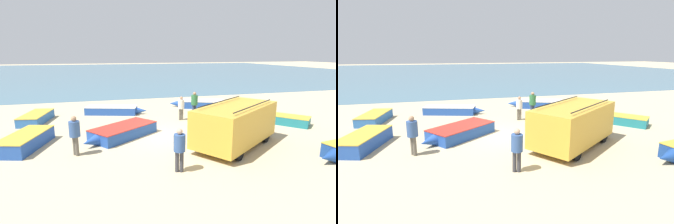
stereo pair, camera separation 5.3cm
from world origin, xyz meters
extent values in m
plane|color=tan|center=(0.00, 0.00, 0.00)|extent=(200.00, 200.00, 0.00)
cube|color=#477084|center=(0.00, 52.00, 0.00)|extent=(120.00, 80.00, 0.01)
cube|color=gold|center=(2.79, -2.31, 1.14)|extent=(5.27, 4.56, 1.72)
cube|color=black|center=(4.85, -0.89, 0.67)|extent=(1.21, 1.70, 0.77)
cube|color=#1E232D|center=(4.79, -0.94, 1.65)|extent=(1.13, 1.60, 0.55)
cylinder|color=black|center=(3.51, -0.67, 0.34)|extent=(0.69, 0.57, 0.69)
cylinder|color=black|center=(4.58, -2.23, 0.34)|extent=(0.69, 0.57, 0.69)
cylinder|color=black|center=(1.00, -2.39, 0.34)|extent=(0.69, 0.57, 0.69)
cylinder|color=black|center=(2.08, -3.96, 0.34)|extent=(0.69, 0.57, 0.69)
cylinder|color=black|center=(2.31, -1.62, 2.12)|extent=(3.35, 2.32, 0.05)
cylinder|color=black|center=(3.27, -3.01, 2.12)|extent=(3.35, 2.32, 0.05)
cube|color=#2D66AD|center=(-7.55, 5.13, 0.27)|extent=(1.83, 3.27, 0.55)
cone|color=#2D66AD|center=(-7.22, 6.98, 0.27)|extent=(0.63, 0.76, 0.52)
cube|color=gold|center=(-7.55, 5.13, 0.48)|extent=(1.21, 0.41, 0.05)
cube|color=gold|center=(-7.55, 5.13, 0.57)|extent=(1.85, 3.30, 0.04)
cube|color=#1E757F|center=(7.85, 0.60, 0.27)|extent=(2.93, 3.17, 0.53)
cone|color=#1E757F|center=(6.64, 2.05, 0.27)|extent=(0.82, 0.85, 0.51)
cube|color=gold|center=(7.85, 0.60, 0.47)|extent=(1.00, 0.88, 0.05)
cube|color=gold|center=(7.85, 0.60, 0.55)|extent=(2.96, 3.20, 0.04)
cone|color=navy|center=(5.40, -5.30, 0.32)|extent=(0.92, 0.73, 0.61)
cube|color=#234CA3|center=(4.71, 6.74, 0.28)|extent=(4.01, 2.80, 0.56)
cone|color=#234CA3|center=(2.61, 7.55, 0.28)|extent=(0.95, 0.79, 0.53)
cube|color=silver|center=(4.71, 6.74, 0.50)|extent=(0.71, 1.42, 0.05)
cube|color=silver|center=(4.71, 6.74, 0.58)|extent=(4.05, 2.83, 0.04)
cube|color=#234CA3|center=(-7.02, 0.06, 0.32)|extent=(2.21, 3.41, 0.65)
cone|color=#234CA3|center=(-6.47, 1.91, 0.32)|extent=(0.79, 0.84, 0.61)
cube|color=gold|center=(-7.02, 0.06, 0.58)|extent=(1.27, 0.55, 0.05)
cube|color=gold|center=(-7.02, 0.06, 0.67)|extent=(2.23, 3.45, 0.04)
cube|color=#234CA3|center=(-2.64, 6.24, 0.27)|extent=(3.90, 2.31, 0.54)
cone|color=#234CA3|center=(-0.49, 5.58, 0.27)|extent=(0.93, 0.73, 0.51)
cube|color=silver|center=(-2.64, 6.24, 0.47)|extent=(0.54, 1.18, 0.05)
cube|color=silver|center=(-2.64, 6.24, 0.56)|extent=(3.94, 2.33, 0.04)
cube|color=#234CA3|center=(-2.31, 0.56, 0.29)|extent=(3.86, 3.49, 0.58)
cone|color=#234CA3|center=(-4.05, -0.76, 0.29)|extent=(0.96, 0.92, 0.55)
cube|color=#B22D23|center=(-2.31, 0.56, 0.52)|extent=(1.09, 1.35, 0.05)
cube|color=#B22D23|center=(-2.31, 0.56, 0.60)|extent=(3.90, 3.53, 0.04)
cylinder|color=#5B564C|center=(-4.58, -1.65, 0.44)|extent=(0.16, 0.16, 0.88)
cylinder|color=#5B564C|center=(-4.68, -1.50, 0.44)|extent=(0.16, 0.16, 0.88)
cylinder|color=#335189|center=(-4.63, -1.57, 1.22)|extent=(0.47, 0.47, 0.69)
sphere|color=tan|center=(-4.63, -1.57, 1.69)|extent=(0.24, 0.24, 0.24)
cylinder|color=#38383D|center=(-0.77, -4.32, 0.42)|extent=(0.16, 0.16, 0.84)
cylinder|color=#38383D|center=(-0.61, -4.38, 0.42)|extent=(0.16, 0.16, 0.84)
cylinder|color=#335189|center=(-0.69, -4.35, 1.17)|extent=(0.45, 0.45, 0.66)
sphere|color=tan|center=(-0.69, -4.35, 1.62)|extent=(0.23, 0.23, 0.23)
cylinder|color=navy|center=(3.10, 3.88, 0.43)|extent=(0.16, 0.16, 0.86)
cylinder|color=navy|center=(2.93, 3.83, 0.43)|extent=(0.16, 0.16, 0.86)
cylinder|color=#2D6B3D|center=(3.01, 3.85, 1.20)|extent=(0.47, 0.47, 0.68)
sphere|color=tan|center=(3.01, 3.85, 1.66)|extent=(0.23, 0.23, 0.23)
cylinder|color=#5B564C|center=(1.72, 3.17, 0.39)|extent=(0.15, 0.15, 0.79)
cylinder|color=#5B564C|center=(1.89, 3.16, 0.39)|extent=(0.15, 0.15, 0.79)
cylinder|color=silver|center=(1.80, 3.16, 1.10)|extent=(0.43, 0.43, 0.62)
sphere|color=tan|center=(1.80, 3.16, 1.51)|extent=(0.21, 0.21, 0.21)
camera|label=1|loc=(-3.54, -13.24, 4.48)|focal=28.00mm
camera|label=2|loc=(-3.49, -13.25, 4.48)|focal=28.00mm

